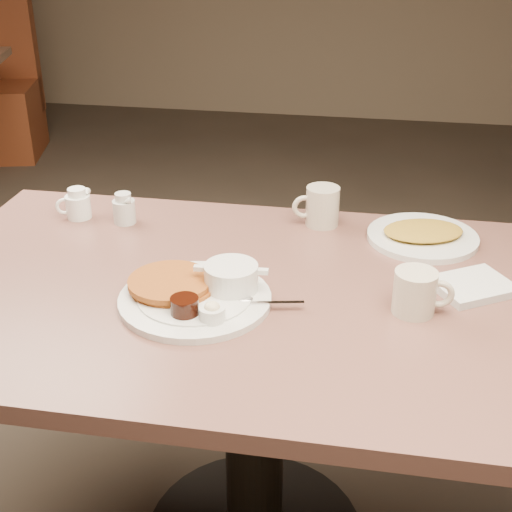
% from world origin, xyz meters
% --- Properties ---
extents(diner_table, '(1.50, 0.90, 0.75)m').
position_xyz_m(diner_table, '(0.00, 0.00, 0.58)').
color(diner_table, '#84564C').
rests_on(diner_table, ground).
extents(main_plate, '(0.39, 0.33, 0.07)m').
position_xyz_m(main_plate, '(-0.10, -0.06, 0.77)').
color(main_plate, white).
rests_on(main_plate, diner_table).
extents(coffee_mug_near, '(0.12, 0.09, 0.09)m').
position_xyz_m(coffee_mug_near, '(0.33, -0.03, 0.80)').
color(coffee_mug_near, beige).
rests_on(coffee_mug_near, diner_table).
extents(napkin, '(0.20, 0.19, 0.02)m').
position_xyz_m(napkin, '(0.46, 0.08, 0.76)').
color(napkin, silver).
rests_on(napkin, diner_table).
extents(coffee_mug_far, '(0.13, 0.10, 0.10)m').
position_xyz_m(coffee_mug_far, '(0.11, 0.36, 0.80)').
color(coffee_mug_far, beige).
rests_on(coffee_mug_far, diner_table).
extents(creamer_left, '(0.09, 0.07, 0.08)m').
position_xyz_m(creamer_left, '(-0.52, 0.29, 0.79)').
color(creamer_left, white).
rests_on(creamer_left, diner_table).
extents(creamer_right, '(0.07, 0.08, 0.08)m').
position_xyz_m(creamer_right, '(-0.39, 0.28, 0.79)').
color(creamer_right, silver).
rests_on(creamer_right, diner_table).
extents(hash_plate, '(0.34, 0.34, 0.04)m').
position_xyz_m(hash_plate, '(0.36, 0.31, 0.76)').
color(hash_plate, silver).
rests_on(hash_plate, diner_table).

